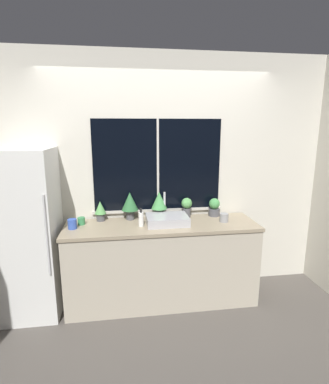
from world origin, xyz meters
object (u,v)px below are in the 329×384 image
Objects in this scene: potted_plant_left at (130,203)px; soap_bottle at (141,219)px; potted_plant_center at (159,202)px; mug_green at (81,221)px; potted_plant_far_right at (214,207)px; mug_grey at (224,218)px; refrigerator at (27,233)px; potted_plant_right at (187,206)px; potted_plant_far_left at (100,210)px; mug_blue at (72,224)px; sink at (167,220)px.

potted_plant_left reaches higher than soap_bottle.
mug_green is at bearing -172.89° from potted_plant_center.
potted_plant_far_right is 0.24m from mug_grey.
potted_plant_right is at bearing 6.15° from refrigerator.
potted_plant_right reaches higher than potted_plant_far_right.
potted_plant_right is 0.33m from potted_plant_far_right.
potted_plant_far_left is 0.36m from mug_blue.
potted_plant_center is 3.94× the size of mug_green.
refrigerator is at bearing -172.44° from potted_plant_center.
potted_plant_right reaches higher than mug_grey.
potted_plant_left reaches higher than potted_plant_center.
sink is 0.46m from potted_plant_left.
potted_plant_center reaches higher than soap_bottle.
potted_plant_far_left is 0.98× the size of potted_plant_right.
potted_plant_center is 3.21× the size of mug_grey.
potted_plant_far_right is at bearing 0.00° from potted_plant_left.
mug_green is (-0.62, 0.15, -0.04)m from soap_bottle.
potted_plant_left reaches higher than potted_plant_right.
potted_plant_center reaches higher than potted_plant_far_right.
potted_plant_center is at bearing 48.63° from soap_bottle.
mug_blue is (-0.92, -0.23, -0.13)m from potted_plant_center.
soap_bottle is at bearing -67.29° from potted_plant_left.
potted_plant_left is 1.38× the size of potted_plant_right.
refrigerator reaches higher than potted_plant_right.
sink is at bearing 8.24° from soap_bottle.
refrigerator is 5.55× the size of potted_plant_center.
sink is 2.12× the size of potted_plant_far_right.
potted_plant_left is 0.97m from potted_plant_far_right.
potted_plant_right reaches higher than mug_blue.
potted_plant_center is at bearing 0.00° from potted_plant_far_left.
potted_plant_far_left is 1.35m from mug_grey.
potted_plant_far_right is at bearing 0.00° from potted_plant_center.
potted_plant_left reaches higher than mug_grey.
sink is at bearing -140.96° from potted_plant_right.
potted_plant_right is 1.08× the size of potted_plant_far_right.
potted_plant_right is at bearing 0.00° from potted_plant_far_left.
sink is at bearing -16.50° from potted_plant_far_left.
potted_plant_center is 0.35m from soap_bottle.
mug_blue is at bearing -158.90° from potted_plant_left.
mug_grey is at bearing -80.78° from potted_plant_far_right.
potted_plant_center is 0.73m from mug_grey.
refrigerator reaches higher than potted_plant_far_right.
mug_blue is (-0.07, -0.12, 0.01)m from mug_green.
potted_plant_right is (0.26, 0.21, 0.08)m from sink.
potted_plant_right reaches higher than potted_plant_far_left.
potted_plant_right is 1.17m from mug_green.
mug_blue reaches higher than mug_grey.
potted_plant_center is at bearing 180.00° from potted_plant_far_right.
soap_bottle is (0.43, -0.25, -0.04)m from potted_plant_far_left.
sink is 0.74m from potted_plant_far_left.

